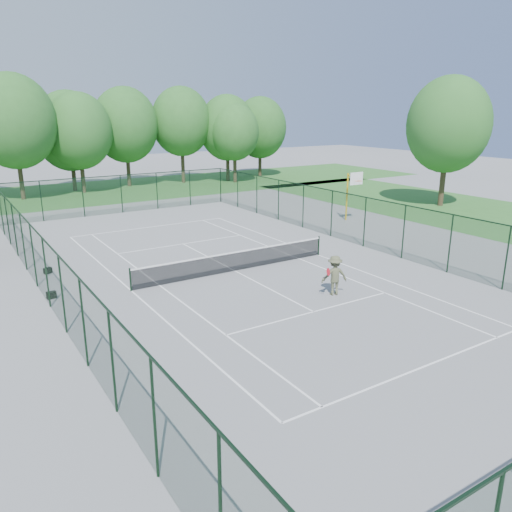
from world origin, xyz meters
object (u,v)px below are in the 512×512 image
at_px(tennis_player, 335,275).
at_px(sports_bag_a, 51,295).
at_px(tennis_net, 235,260).
at_px(basketball_goal, 352,187).

bearing_deg(tennis_player, sports_bag_a, 149.78).
height_order(tennis_net, sports_bag_a, tennis_net).
relative_size(sports_bag_a, tennis_player, 0.22).
xyz_separation_m(basketball_goal, tennis_player, (-11.28, -11.10, -1.67)).
xyz_separation_m(tennis_net, sports_bag_a, (-8.75, 0.98, -0.42)).
xyz_separation_m(tennis_net, tennis_player, (2.03, -5.30, 0.33)).
relative_size(tennis_net, sports_bag_a, 28.31).
relative_size(tennis_net, tennis_player, 6.14).
bearing_deg(sports_bag_a, tennis_net, -11.91).
bearing_deg(tennis_net, sports_bag_a, 173.61).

